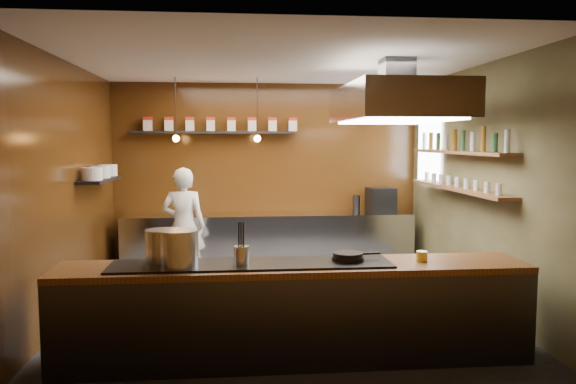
{
  "coord_description": "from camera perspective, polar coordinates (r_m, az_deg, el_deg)",
  "views": [
    {
      "loc": [
        -0.56,
        -6.73,
        2.07
      ],
      "look_at": [
        0.13,
        0.4,
        1.41
      ],
      "focal_mm": 35.0,
      "sensor_mm": 36.0,
      "label": 1
    }
  ],
  "objects": [
    {
      "name": "floor",
      "position": [
        7.06,
        -0.78,
        -11.8
      ],
      "size": [
        5.0,
        5.0,
        0.0
      ],
      "primitive_type": "plane",
      "color": "black",
      "rests_on": "ground"
    },
    {
      "name": "back_wall",
      "position": [
        9.26,
        -2.09,
        1.72
      ],
      "size": [
        5.0,
        0.0,
        5.0
      ],
      "primitive_type": "plane",
      "rotation": [
        1.57,
        0.0,
        0.0
      ],
      "color": "#381E0A",
      "rests_on": "ground"
    },
    {
      "name": "left_wall",
      "position": [
        7.02,
        -21.58,
        0.22
      ],
      "size": [
        0.0,
        5.0,
        5.0
      ],
      "primitive_type": "plane",
      "rotation": [
        1.57,
        0.0,
        1.57
      ],
      "color": "#381E0A",
      "rests_on": "ground"
    },
    {
      "name": "right_wall",
      "position": [
        7.41,
        18.84,
        0.55
      ],
      "size": [
        0.0,
        5.0,
        5.0
      ],
      "primitive_type": "plane",
      "rotation": [
        1.57,
        0.0,
        -1.57
      ],
      "color": "#464527",
      "rests_on": "ground"
    },
    {
      "name": "ceiling",
      "position": [
        6.81,
        -0.82,
        13.09
      ],
      "size": [
        5.0,
        5.0,
        0.0
      ],
      "primitive_type": "plane",
      "rotation": [
        3.14,
        0.0,
        0.0
      ],
      "color": "silver",
      "rests_on": "back_wall"
    },
    {
      "name": "window_pane",
      "position": [
        8.95,
        14.13,
        4.0
      ],
      "size": [
        0.0,
        1.0,
        1.0
      ],
      "primitive_type": "plane",
      "rotation": [
        1.57,
        0.0,
        -1.57
      ],
      "color": "white",
      "rests_on": "right_wall"
    },
    {
      "name": "prep_counter",
      "position": [
        9.06,
        -1.94,
        -5.05
      ],
      "size": [
        4.6,
        0.65,
        0.9
      ],
      "primitive_type": "cube",
      "color": "silver",
      "rests_on": "floor"
    },
    {
      "name": "pass_counter",
      "position": [
        5.4,
        0.61,
        -12.04
      ],
      "size": [
        4.4,
        0.72,
        0.94
      ],
      "color": "#38383D",
      "rests_on": "floor"
    },
    {
      "name": "tin_shelf",
      "position": [
        9.09,
        -7.75,
        6.02
      ],
      "size": [
        2.6,
        0.26,
        0.04
      ],
      "primitive_type": "cube",
      "color": "black",
      "rests_on": "back_wall"
    },
    {
      "name": "plate_shelf",
      "position": [
        7.95,
        -18.5,
        1.22
      ],
      "size": [
        0.3,
        1.4,
        0.04
      ],
      "primitive_type": "cube",
      "color": "black",
      "rests_on": "left_wall"
    },
    {
      "name": "bottle_shelf_upper",
      "position": [
        7.6,
        16.9,
        3.89
      ],
      "size": [
        0.26,
        2.8,
        0.04
      ],
      "primitive_type": "cube",
      "color": "brown",
      "rests_on": "right_wall"
    },
    {
      "name": "bottle_shelf_lower",
      "position": [
        7.63,
        16.81,
        0.36
      ],
      "size": [
        0.26,
        2.8,
        0.04
      ],
      "primitive_type": "cube",
      "color": "brown",
      "rests_on": "right_wall"
    },
    {
      "name": "extractor_hood",
      "position": [
        6.61,
        10.93,
        8.93
      ],
      "size": [
        1.2,
        2.0,
        0.72
      ],
      "color": "#38383D",
      "rests_on": "ceiling"
    },
    {
      "name": "pendant_left",
      "position": [
        8.47,
        -11.31,
        5.7
      ],
      "size": [
        0.1,
        0.1,
        0.95
      ],
      "color": "black",
      "rests_on": "ceiling"
    },
    {
      "name": "pendant_right",
      "position": [
        8.43,
        -3.13,
        5.79
      ],
      "size": [
        0.1,
        0.1,
        0.95
      ],
      "color": "black",
      "rests_on": "ceiling"
    },
    {
      "name": "storage_tins",
      "position": [
        9.09,
        -6.81,
        6.86
      ],
      "size": [
        2.43,
        0.13,
        0.22
      ],
      "color": "beige",
      "rests_on": "tin_shelf"
    },
    {
      "name": "plate_stacks",
      "position": [
        7.94,
        -18.52,
        1.94
      ],
      "size": [
        0.26,
        1.16,
        0.16
      ],
      "color": "silver",
      "rests_on": "plate_shelf"
    },
    {
      "name": "bottles",
      "position": [
        7.6,
        16.93,
        4.94
      ],
      "size": [
        0.06,
        2.66,
        0.24
      ],
      "color": "silver",
      "rests_on": "bottle_shelf_upper"
    },
    {
      "name": "wine_glasses",
      "position": [
        7.62,
        16.82,
        1.0
      ],
      "size": [
        0.07,
        2.37,
        0.13
      ],
      "color": "silver",
      "rests_on": "bottle_shelf_lower"
    },
    {
      "name": "stockpot_large",
      "position": [
        5.35,
        -12.6,
        -5.39
      ],
      "size": [
        0.42,
        0.42,
        0.31
      ],
      "primitive_type": "cylinder",
      "rotation": [
        0.0,
        0.0,
        0.38
      ],
      "color": "#B9BBC0",
      "rests_on": "pass_counter"
    },
    {
      "name": "stockpot_small",
      "position": [
        5.18,
        -11.02,
        -5.61
      ],
      "size": [
        0.46,
        0.46,
        0.33
      ],
      "primitive_type": "cylinder",
      "rotation": [
        0.0,
        0.0,
        0.4
      ],
      "color": "silver",
      "rests_on": "pass_counter"
    },
    {
      "name": "utensil_crock",
      "position": [
        5.15,
        -4.77,
        -6.46
      ],
      "size": [
        0.16,
        0.16,
        0.17
      ],
      "primitive_type": "cylinder",
      "rotation": [
        0.0,
        0.0,
        0.19
      ],
      "color": "silver",
      "rests_on": "pass_counter"
    },
    {
      "name": "frying_pan",
      "position": [
        5.37,
        6.13,
        -6.54
      ],
      "size": [
        0.47,
        0.31,
        0.08
      ],
      "color": "black",
      "rests_on": "pass_counter"
    },
    {
      "name": "butter_jar",
      "position": [
        5.54,
        13.44,
        -6.37
      ],
      "size": [
        0.12,
        0.12,
        0.1
      ],
      "primitive_type": "cylinder",
      "rotation": [
        0.0,
        0.0,
        -0.14
      ],
      "color": "yellow",
      "rests_on": "pass_counter"
    },
    {
      "name": "espresso_machine",
      "position": [
        9.26,
        9.42,
        -0.81
      ],
      "size": [
        0.46,
        0.44,
        0.41
      ],
      "primitive_type": "cube",
      "rotation": [
        0.0,
        0.0,
        0.14
      ],
      "color": "black",
      "rests_on": "prep_counter"
    },
    {
      "name": "chef",
      "position": [
        8.18,
        -10.55,
        -3.45
      ],
      "size": [
        0.65,
        0.46,
        1.69
      ],
      "primitive_type": "imported",
      "rotation": [
        0.0,
        0.0,
        3.06
      ],
      "color": "white",
      "rests_on": "floor"
    }
  ]
}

